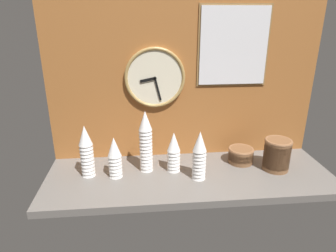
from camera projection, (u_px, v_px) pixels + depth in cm
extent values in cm
cube|color=slate|center=(190.00, 176.00, 170.30)|extent=(160.00, 56.00, 4.00)
cube|color=#A3602D|center=(185.00, 72.00, 175.58)|extent=(160.00, 3.00, 105.00)
cone|color=white|center=(174.00, 162.00, 170.63)|extent=(7.49, 7.49, 11.10)
cone|color=white|center=(174.00, 158.00, 169.90)|extent=(7.49, 7.49, 11.10)
cone|color=white|center=(174.00, 155.00, 169.17)|extent=(7.49, 7.49, 11.10)
cone|color=white|center=(174.00, 152.00, 168.44)|extent=(7.49, 7.49, 11.10)
cone|color=white|center=(174.00, 149.00, 167.71)|extent=(7.49, 7.49, 11.10)
cone|color=white|center=(174.00, 145.00, 166.98)|extent=(7.49, 7.49, 11.10)
cone|color=white|center=(174.00, 142.00, 166.24)|extent=(7.49, 7.49, 11.10)
cone|color=white|center=(88.00, 166.00, 165.45)|extent=(7.49, 7.49, 11.10)
cone|color=white|center=(88.00, 163.00, 164.72)|extent=(7.49, 7.49, 11.10)
cone|color=white|center=(87.00, 160.00, 163.99)|extent=(7.49, 7.49, 11.10)
cone|color=white|center=(87.00, 156.00, 163.26)|extent=(7.49, 7.49, 11.10)
cone|color=white|center=(87.00, 153.00, 162.52)|extent=(7.49, 7.49, 11.10)
cone|color=white|center=(86.00, 149.00, 161.79)|extent=(7.49, 7.49, 11.10)
cone|color=white|center=(86.00, 146.00, 161.06)|extent=(7.49, 7.49, 11.10)
cone|color=white|center=(86.00, 143.00, 160.33)|extent=(7.49, 7.49, 11.10)
cone|color=white|center=(85.00, 139.00, 159.60)|extent=(7.49, 7.49, 11.10)
cone|color=white|center=(85.00, 135.00, 158.87)|extent=(7.49, 7.49, 11.10)
cone|color=white|center=(146.00, 161.00, 171.17)|extent=(7.49, 7.49, 11.10)
cone|color=white|center=(146.00, 158.00, 170.44)|extent=(7.49, 7.49, 11.10)
cone|color=white|center=(146.00, 155.00, 169.70)|extent=(7.49, 7.49, 11.10)
cone|color=white|center=(146.00, 151.00, 168.97)|extent=(7.49, 7.49, 11.10)
cone|color=white|center=(146.00, 148.00, 168.24)|extent=(7.49, 7.49, 11.10)
cone|color=white|center=(146.00, 145.00, 167.51)|extent=(7.49, 7.49, 11.10)
cone|color=white|center=(146.00, 141.00, 166.78)|extent=(7.49, 7.49, 11.10)
cone|color=white|center=(146.00, 138.00, 166.05)|extent=(7.49, 7.49, 11.10)
cone|color=white|center=(146.00, 135.00, 165.31)|extent=(7.49, 7.49, 11.10)
cone|color=white|center=(145.00, 131.00, 164.58)|extent=(7.49, 7.49, 11.10)
cone|color=white|center=(145.00, 128.00, 163.85)|extent=(7.49, 7.49, 11.10)
cone|color=white|center=(145.00, 124.00, 163.12)|extent=(7.49, 7.49, 11.10)
cone|color=white|center=(145.00, 121.00, 162.39)|extent=(7.49, 7.49, 11.10)
cone|color=white|center=(115.00, 167.00, 164.42)|extent=(7.49, 7.49, 11.10)
cone|color=white|center=(115.00, 164.00, 163.69)|extent=(7.49, 7.49, 11.10)
cone|color=white|center=(115.00, 161.00, 162.96)|extent=(7.49, 7.49, 11.10)
cone|color=white|center=(115.00, 157.00, 162.22)|extent=(7.49, 7.49, 11.10)
cone|color=white|center=(115.00, 154.00, 161.49)|extent=(7.49, 7.49, 11.10)
cone|color=white|center=(114.00, 150.00, 160.76)|extent=(7.49, 7.49, 11.10)
cone|color=white|center=(114.00, 147.00, 160.03)|extent=(7.49, 7.49, 11.10)
cone|color=white|center=(199.00, 169.00, 162.56)|extent=(7.49, 7.49, 11.10)
cone|color=white|center=(199.00, 166.00, 161.83)|extent=(7.49, 7.49, 11.10)
cone|color=white|center=(199.00, 162.00, 161.09)|extent=(7.49, 7.49, 11.10)
cone|color=white|center=(199.00, 159.00, 160.36)|extent=(7.49, 7.49, 11.10)
cone|color=white|center=(199.00, 155.00, 159.63)|extent=(7.49, 7.49, 11.10)
cone|color=white|center=(200.00, 152.00, 158.90)|extent=(7.49, 7.49, 11.10)
cone|color=white|center=(200.00, 148.00, 158.17)|extent=(7.49, 7.49, 11.10)
cone|color=white|center=(200.00, 145.00, 157.44)|extent=(7.49, 7.49, 11.10)
cone|color=white|center=(200.00, 141.00, 156.70)|extent=(7.49, 7.49, 11.10)
cylinder|color=brown|center=(276.00, 166.00, 173.00)|extent=(14.82, 14.82, 4.47)
cylinder|color=brown|center=(276.00, 162.00, 172.18)|extent=(14.82, 14.82, 4.47)
cylinder|color=brown|center=(277.00, 159.00, 171.36)|extent=(14.82, 14.82, 4.47)
cylinder|color=brown|center=(277.00, 155.00, 170.53)|extent=(14.82, 14.82, 4.47)
cylinder|color=brown|center=(278.00, 151.00, 169.71)|extent=(14.82, 14.82, 4.47)
cylinder|color=brown|center=(278.00, 148.00, 168.89)|extent=(14.82, 14.82, 4.47)
cylinder|color=brown|center=(279.00, 144.00, 168.06)|extent=(14.82, 14.82, 4.47)
torus|color=#946542|center=(279.00, 141.00, 167.51)|extent=(15.24, 15.24, 1.61)
cylinder|color=brown|center=(240.00, 159.00, 181.26)|extent=(14.82, 14.82, 4.47)
cylinder|color=brown|center=(241.00, 155.00, 180.44)|extent=(14.82, 14.82, 4.47)
cylinder|color=brown|center=(241.00, 152.00, 179.62)|extent=(14.82, 14.82, 4.47)
torus|color=#946542|center=(241.00, 149.00, 179.06)|extent=(15.24, 15.24, 1.61)
cylinder|color=beige|center=(155.00, 78.00, 172.46)|extent=(34.57, 1.80, 34.57)
torus|color=#AD894C|center=(155.00, 78.00, 171.71)|extent=(35.17, 1.98, 35.17)
cube|color=black|center=(148.00, 80.00, 171.17)|extent=(8.78, 0.60, 3.23)
cube|color=black|center=(158.00, 89.00, 173.73)|extent=(4.21, 0.60, 13.37)
cylinder|color=black|center=(155.00, 78.00, 171.25)|extent=(1.73, 0.60, 1.73)
cube|color=olive|center=(234.00, 46.00, 171.14)|extent=(41.72, 0.60, 45.98)
cube|color=white|center=(234.00, 46.00, 170.75)|extent=(39.32, 1.20, 43.58)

